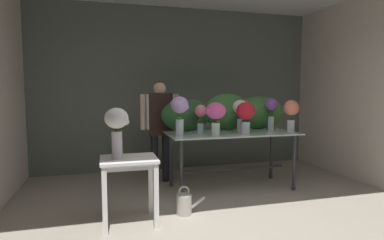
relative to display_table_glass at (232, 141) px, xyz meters
name	(u,v)px	position (x,y,z in m)	size (l,w,h in m)	color
ground_plane	(204,194)	(-0.47, -0.16, -0.71)	(7.33, 7.33, 0.00)	#9E9384
wall_back	(178,89)	(-0.47, 1.51, 0.77)	(5.30, 0.12, 2.96)	slate
wall_right	(363,89)	(2.18, -0.16, 0.77)	(0.12, 3.45, 2.96)	beige
display_table_glass	(232,141)	(0.00, 0.00, 0.00)	(1.90, 0.86, 0.85)	silver
side_table_white	(129,169)	(-1.56, -0.88, -0.10)	(0.60, 0.50, 0.73)	white
florist	(160,120)	(-0.96, 0.63, 0.28)	(0.62, 0.24, 1.60)	#232328
foliage_backdrop	(231,113)	(0.12, 0.31, 0.40)	(2.04, 0.32, 0.57)	#28562D
vase_ivory_stock	(240,110)	(0.18, 0.11, 0.45)	(0.24, 0.24, 0.48)	silver
vase_violet_snapdragons	(271,110)	(0.70, 0.10, 0.44)	(0.19, 0.18, 0.50)	silver
vase_fuchsia_carnations	(215,114)	(-0.34, -0.24, 0.43)	(0.29, 0.27, 0.45)	silver
vase_coral_ranunculus	(291,112)	(0.85, -0.21, 0.44)	(0.23, 0.22, 0.47)	silver
vase_rosy_lilies	(200,115)	(-0.46, 0.08, 0.39)	(0.17, 0.17, 0.41)	silver
vase_crimson_anemones	(245,114)	(0.12, -0.20, 0.41)	(0.26, 0.26, 0.45)	silver
vase_lilac_hydrangea	(180,110)	(-0.84, -0.22, 0.49)	(0.24, 0.23, 0.54)	silver
vase_white_roses_tall	(117,126)	(-1.68, -0.88, 0.37)	(0.26, 0.25, 0.55)	silver
watering_can	(184,204)	(-0.92, -0.81, -0.58)	(0.35, 0.18, 0.34)	#B7B2A8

